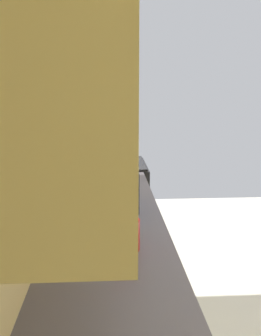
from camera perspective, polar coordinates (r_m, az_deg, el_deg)
wall_back at (r=1.87m, az=-14.56°, el=4.64°), size 4.31×0.12×2.74m
upper_cabinets at (r=1.45m, az=-9.49°, el=19.69°), size 2.35×0.32×0.67m
oven_range at (r=3.66m, az=-2.86°, el=-6.01°), size 0.68×0.67×1.06m
microwave at (r=2.18m, az=-3.97°, el=-2.71°), size 0.50×0.37×0.32m
kettle at (r=1.72m, az=-0.98°, el=-10.08°), size 0.19×0.14×0.17m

